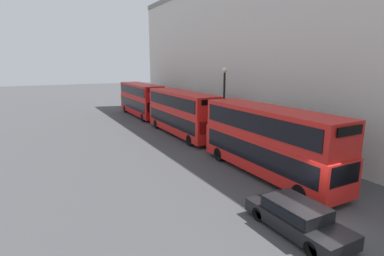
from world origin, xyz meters
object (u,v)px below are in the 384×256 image
object	(u,v)px
car_dark_sedan	(297,216)
pedestrian	(162,109)
bus_third_in_queue	(141,98)
bus_second_in_queue	(181,111)
bus_leading	(268,139)

from	to	relation	value
car_dark_sedan	pedestrian	bearing A→B (deg)	78.48
bus_third_in_queue	bus_second_in_queue	bearing A→B (deg)	-90.00
car_dark_sedan	pedestrian	xyz separation A→B (m)	(6.08, 29.85, 0.11)
bus_second_in_queue	pedestrian	size ratio (longest dim) A/B	6.36
car_dark_sedan	bus_leading	bearing A→B (deg)	59.20
bus_leading	bus_second_in_queue	bearing A→B (deg)	90.00
bus_second_in_queue	bus_third_in_queue	xyz separation A→B (m)	(-0.00, 12.49, 0.00)
bus_third_in_queue	car_dark_sedan	distance (m)	30.91
car_dark_sedan	pedestrian	distance (m)	30.46
bus_third_in_queue	pedestrian	xyz separation A→B (m)	(2.68, -0.83, -1.58)
pedestrian	bus_second_in_queue	bearing A→B (deg)	-102.96
bus_leading	pedestrian	size ratio (longest dim) A/B	6.17
bus_third_in_queue	bus_leading	bearing A→B (deg)	-90.00
bus_leading	bus_third_in_queue	bearing A→B (deg)	90.00
bus_leading	bus_second_in_queue	world-z (taller)	bus_leading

